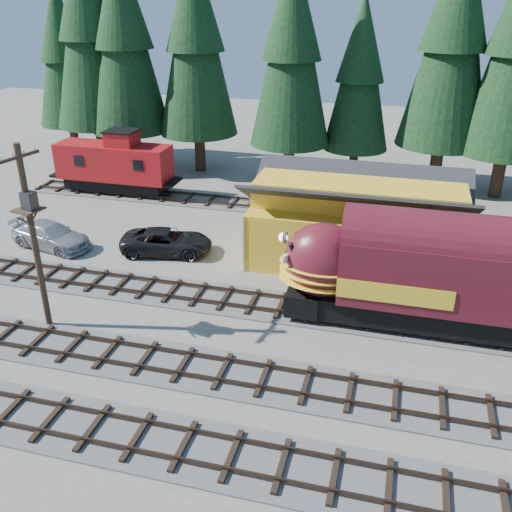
% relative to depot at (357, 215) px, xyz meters
% --- Properties ---
extents(ground, '(120.00, 120.00, 0.00)m').
position_rel_depot_xyz_m(ground, '(0.00, -10.50, -2.96)').
color(ground, '#6B665B').
rests_on(ground, ground).
extents(track_spur, '(32.00, 3.20, 0.33)m').
position_rel_depot_xyz_m(track_spur, '(-10.00, 7.50, -2.90)').
color(track_spur, '#4C4947').
rests_on(track_spur, ground).
extents(depot, '(12.80, 7.00, 5.30)m').
position_rel_depot_xyz_m(depot, '(0.00, 0.00, 0.00)').
color(depot, gold).
rests_on(depot, ground).
extents(conifer_backdrop, '(77.63, 20.84, 17.51)m').
position_rel_depot_xyz_m(conifer_backdrop, '(2.82, 14.38, 7.56)').
color(conifer_backdrop, black).
rests_on(conifer_backdrop, ground).
extents(locomotive, '(16.62, 3.30, 4.52)m').
position_rel_depot_xyz_m(locomotive, '(4.96, -6.50, -0.33)').
color(locomotive, black).
rests_on(locomotive, ground).
extents(caboose, '(8.95, 2.60, 4.66)m').
position_rel_depot_xyz_m(caboose, '(-19.40, 7.50, -0.62)').
color(caboose, black).
rests_on(caboose, ground).
extents(utility_pole, '(1.31, 2.17, 8.99)m').
position_rel_depot_xyz_m(utility_pole, '(-13.54, -10.95, 2.17)').
color(utility_pole, black).
rests_on(utility_pole, ground).
extents(pickup_truck_a, '(5.92, 3.56, 1.54)m').
position_rel_depot_xyz_m(pickup_truck_a, '(-11.22, -1.85, -2.19)').
color(pickup_truck_a, black).
rests_on(pickup_truck_a, ground).
extents(pickup_truck_b, '(5.76, 3.26, 1.58)m').
position_rel_depot_xyz_m(pickup_truck_b, '(-18.62, -2.88, -2.18)').
color(pickup_truck_b, '#A0A2A7').
rests_on(pickup_truck_b, ground).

